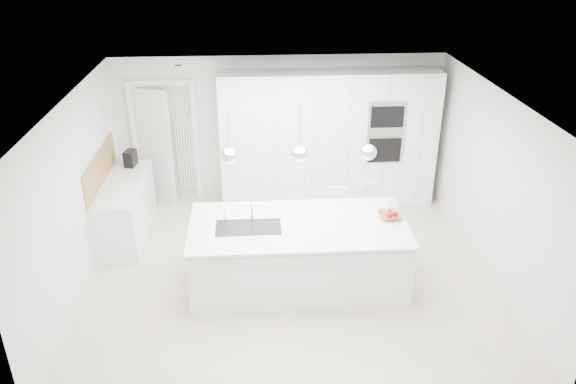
{
  "coord_description": "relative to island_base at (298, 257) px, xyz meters",
  "views": [
    {
      "loc": [
        -0.45,
        -6.61,
        4.44
      ],
      "look_at": [
        0.0,
        0.3,
        1.1
      ],
      "focal_mm": 35.0,
      "sensor_mm": 36.0,
      "label": 1
    }
  ],
  "objects": [
    {
      "name": "pendant_left",
      "position": [
        -0.85,
        -0.0,
        1.47
      ],
      "size": [
        0.2,
        0.2,
        0.2
      ],
      "primitive_type": "sphere",
      "color": "white",
      "rests_on": "ceiling"
    },
    {
      "name": "pendant_right",
      "position": [
        0.85,
        -0.0,
        1.47
      ],
      "size": [
        0.2,
        0.2,
        0.2
      ],
      "primitive_type": "sphere",
      "color": "white",
      "rests_on": "ceiling"
    },
    {
      "name": "left_base_cabinets",
      "position": [
        -2.55,
        1.5,
        0.0
      ],
      "size": [
        0.6,
        1.8,
        0.86
      ],
      "primitive_type": "cube",
      "color": "white",
      "rests_on": "floor"
    },
    {
      "name": "oak_backsplash",
      "position": [
        -2.84,
        1.5,
        0.72
      ],
      "size": [
        0.02,
        1.8,
        0.5
      ],
      "primitive_type": "cube",
      "color": "#A87C3B",
      "rests_on": "wall_left"
    },
    {
      "name": "banana_bunch",
      "position": [
        1.25,
        0.14,
        0.6
      ],
      "size": [
        0.26,
        0.18,
        0.23
      ],
      "primitive_type": "torus",
      "rotation": [
        1.22,
        0.0,
        0.35
      ],
      "color": "yellow",
      "rests_on": "fruit_bowl"
    },
    {
      "name": "pendant_mid",
      "position": [
        -0.0,
        -0.0,
        1.47
      ],
      "size": [
        0.2,
        0.2,
        0.2
      ],
      "primitive_type": "sphere",
      "color": "white",
      "rests_on": "ceiling"
    },
    {
      "name": "fruit_bowl",
      "position": [
        1.22,
        0.14,
        0.51
      ],
      "size": [
        0.34,
        0.34,
        0.08
      ],
      "primitive_type": "imported",
      "rotation": [
        0.0,
        0.0,
        0.11
      ],
      "color": "#A87C3B",
      "rests_on": "island_worktop"
    },
    {
      "name": "island_sink",
      "position": [
        -0.65,
        -0.0,
        0.39
      ],
      "size": [
        0.84,
        0.44,
        0.18
      ],
      "primitive_type": null,
      "color": "#3F3F42",
      "rests_on": "island_worktop"
    },
    {
      "name": "hallway_door",
      "position": [
        -2.3,
        2.72,
        0.57
      ],
      "size": [
        0.76,
        0.38,
        2.0
      ],
      "primitive_type": "cube",
      "rotation": [
        0.0,
        0.0,
        -0.44
      ],
      "color": "white",
      "rests_on": "floor"
    },
    {
      "name": "apple_a",
      "position": [
        1.2,
        0.08,
        0.54
      ],
      "size": [
        0.08,
        0.08,
        0.08
      ],
      "primitive_type": "sphere",
      "color": "#B50618",
      "rests_on": "fruit_bowl"
    },
    {
      "name": "apple_c",
      "position": [
        1.22,
        0.16,
        0.53
      ],
      "size": [
        0.07,
        0.07,
        0.07
      ],
      "primitive_type": "sphere",
      "color": "#B50618",
      "rests_on": "fruit_bowl"
    },
    {
      "name": "island_tap",
      "position": [
        -0.6,
        0.2,
        0.62
      ],
      "size": [
        0.02,
        0.02,
        0.3
      ],
      "primitive_type": "cylinder",
      "color": "white",
      "rests_on": "island_worktop"
    },
    {
      "name": "apple_b",
      "position": [
        1.28,
        0.13,
        0.54
      ],
      "size": [
        0.08,
        0.08,
        0.08
      ],
      "primitive_type": "sphere",
      "color": "#B50618",
      "rests_on": "fruit_bowl"
    },
    {
      "name": "doorway_frame",
      "position": [
        -2.05,
        2.77,
        0.59
      ],
      "size": [
        1.11,
        0.08,
        2.13
      ],
      "primitive_type": null,
      "color": "white",
      "rests_on": "floor"
    },
    {
      "name": "ceiling",
      "position": [
        -0.1,
        0.3,
        2.07
      ],
      "size": [
        5.5,
        5.5,
        0.0
      ],
      "primitive_type": "plane",
      "rotation": [
        3.14,
        0.0,
        0.0
      ],
      "color": "white",
      "rests_on": "wall_back"
    },
    {
      "name": "wall_left",
      "position": [
        -2.85,
        0.3,
        0.82
      ],
      "size": [
        0.0,
        5.0,
        5.0
      ],
      "primitive_type": "plane",
      "rotation": [
        1.57,
        0.0,
        1.57
      ],
      "color": "silver",
      "rests_on": "ground"
    },
    {
      "name": "wall_back",
      "position": [
        -0.1,
        2.8,
        0.82
      ],
      "size": [
        5.5,
        0.0,
        5.5
      ],
      "primitive_type": "plane",
      "rotation": [
        1.57,
        0.0,
        0.0
      ],
      "color": "silver",
      "rests_on": "ground"
    },
    {
      "name": "left_worktop",
      "position": [
        -2.55,
        1.5,
        0.45
      ],
      "size": [
        0.62,
        1.82,
        0.04
      ],
      "primitive_type": "cube",
      "color": "white",
      "rests_on": "left_base_cabinets"
    },
    {
      "name": "floor",
      "position": [
        -0.1,
        0.3,
        -0.43
      ],
      "size": [
        5.5,
        5.5,
        0.0
      ],
      "primitive_type": "plane",
      "color": "beige",
      "rests_on": "ground"
    },
    {
      "name": "bar_stool_right",
      "position": [
        1.16,
        0.98,
        0.05
      ],
      "size": [
        0.46,
        0.53,
        0.96
      ],
      "primitive_type": null,
      "rotation": [
        0.0,
        0.0,
        0.38
      ],
      "color": "white",
      "rests_on": "floor"
    },
    {
      "name": "tall_cabinets",
      "position": [
        0.7,
        2.5,
        0.72
      ],
      "size": [
        3.6,
        0.6,
        2.3
      ],
      "primitive_type": "cube",
      "color": "white",
      "rests_on": "floor"
    },
    {
      "name": "island_worktop",
      "position": [
        0.0,
        0.05,
        0.45
      ],
      "size": [
        2.84,
        1.4,
        0.04
      ],
      "primitive_type": "cube",
      "color": "white",
      "rests_on": "island_base"
    },
    {
      "name": "bar_stool_left",
      "position": [
        0.63,
        0.81,
        0.06
      ],
      "size": [
        0.44,
        0.53,
        0.99
      ],
      "primitive_type": null,
      "rotation": [
        0.0,
        0.0,
        -0.28
      ],
      "color": "white",
      "rests_on": "floor"
    },
    {
      "name": "espresso_machine",
      "position": [
        -2.53,
        2.16,
        0.6
      ],
      "size": [
        0.2,
        0.26,
        0.26
      ],
      "primitive_type": "cube",
      "rotation": [
        0.0,
        0.0,
        -0.19
      ],
      "color": "black",
      "rests_on": "left_worktop"
    },
    {
      "name": "oven_stack",
      "position": [
        1.6,
        2.19,
        0.92
      ],
      "size": [
        0.62,
        0.04,
        1.05
      ],
      "primitive_type": null,
      "color": "#A5A5A8",
      "rests_on": "tall_cabinets"
    },
    {
      "name": "island_base",
      "position": [
        0.0,
        0.0,
        0.0
      ],
      "size": [
        2.8,
        1.2,
        0.86
      ],
      "primitive_type": "cube",
      "color": "white",
      "rests_on": "floor"
    },
    {
      "name": "radiator",
      "position": [
        -1.73,
        2.76,
        0.42
      ],
      "size": [
        0.32,
        0.04,
        1.4
      ],
      "primitive_type": null,
      "color": "white",
      "rests_on": "floor"
    }
  ]
}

